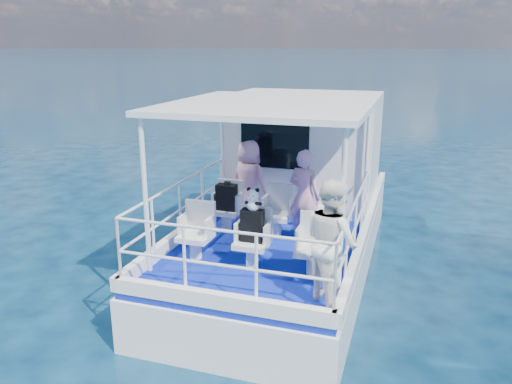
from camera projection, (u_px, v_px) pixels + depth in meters
ground at (272, 288)px, 8.58m from camera, size 2000.00×2000.00×0.00m
hull at (287, 264)px, 9.49m from camera, size 3.00×7.00×1.60m
deck at (288, 222)px, 9.25m from camera, size 2.90×6.90×0.10m
cabin at (305, 148)px, 10.12m from camera, size 2.85×2.00×2.20m
canopy at (271, 105)px, 7.51m from camera, size 3.00×3.20×0.08m
canopy_posts at (269, 179)px, 7.79m from camera, size 2.77×2.97×2.20m
railings at (263, 222)px, 7.66m from camera, size 2.84×3.59×1.00m
seat_port_fwd at (227, 219)px, 8.72m from camera, size 0.48×0.46×0.38m
seat_center_fwd at (276, 224)px, 8.46m from camera, size 0.48×0.46×0.38m
seat_stbd_fwd at (329, 230)px, 8.19m from camera, size 0.48×0.46×0.38m
seat_port_aft at (196, 246)px, 7.53m from camera, size 0.48×0.46×0.38m
seat_center_aft at (252, 253)px, 7.27m from camera, size 0.48×0.46×0.38m
seat_stbd_aft at (313, 261)px, 7.00m from camera, size 0.48×0.46×0.38m
passenger_port_fwd at (249, 181)px, 9.03m from camera, size 0.66×0.57×1.49m
passenger_stbd_fwd at (304, 197)px, 8.01m from camera, size 0.65×0.53×1.54m
passenger_stbd_aft at (331, 241)px, 6.12m from camera, size 0.96×0.97×1.58m
backpack_port at (227, 197)px, 8.55m from camera, size 0.34×0.19×0.45m
backpack_center at (252, 225)px, 7.16m from camera, size 0.32×0.18×0.48m
compact_camera at (227, 183)px, 8.48m from camera, size 0.10×0.06×0.06m
panda at (253, 199)px, 7.03m from camera, size 0.21×0.18×0.33m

